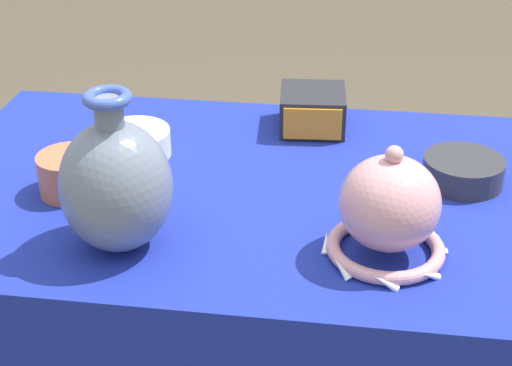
% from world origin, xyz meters
% --- Properties ---
extents(display_table, '(1.25, 0.74, 0.72)m').
position_xyz_m(display_table, '(0.00, -0.02, 0.64)').
color(display_table, brown).
rests_on(display_table, ground_plane).
extents(vase_tall_bulbous, '(0.17, 0.17, 0.26)m').
position_xyz_m(vase_tall_bulbous, '(-0.21, -0.22, 0.83)').
color(vase_tall_bulbous, slate).
rests_on(vase_tall_bulbous, display_table).
extents(vase_dome_bell, '(0.20, 0.20, 0.19)m').
position_xyz_m(vase_dome_bell, '(0.20, -0.19, 0.79)').
color(vase_dome_bell, '#D19399').
rests_on(vase_dome_bell, display_table).
extents(mosaic_tile_box, '(0.14, 0.15, 0.08)m').
position_xyz_m(mosaic_tile_box, '(0.05, 0.26, 0.76)').
color(mosaic_tile_box, '#232328').
rests_on(mosaic_tile_box, display_table).
extents(pot_squat_porcelain, '(0.14, 0.14, 0.05)m').
position_xyz_m(pot_squat_porcelain, '(-0.28, 0.09, 0.74)').
color(pot_squat_porcelain, white).
rests_on(pot_squat_porcelain, display_table).
extents(pot_squat_charcoal, '(0.14, 0.14, 0.05)m').
position_xyz_m(pot_squat_charcoal, '(0.34, 0.06, 0.74)').
color(pot_squat_charcoal, '#2D2D33').
rests_on(pot_squat_charcoal, display_table).
extents(pot_squat_terracotta, '(0.11, 0.11, 0.07)m').
position_xyz_m(pot_squat_terracotta, '(-0.35, -0.07, 0.75)').
color(pot_squat_terracotta, '#BC6642').
rests_on(pot_squat_terracotta, display_table).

